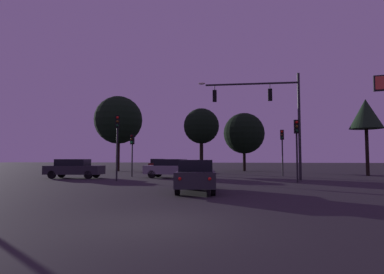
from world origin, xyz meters
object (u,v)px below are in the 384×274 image
(traffic_light_corner_left, at_px, (282,143))
(traffic_light_median, at_px, (132,146))
(car_crossing_right, at_px, (172,168))
(tree_right_cluster, at_px, (201,126))
(traffic_signal_mast_arm, at_px, (270,107))
(car_crossing_left, at_px, (74,168))
(car_nearside_lane, at_px, (196,175))
(traffic_light_corner_right, at_px, (297,138))
(tree_behind_sign, at_px, (366,114))
(tree_center_horizon, at_px, (244,133))
(car_far_lane, at_px, (158,165))
(traffic_light_far_side, at_px, (117,135))
(tree_left_far, at_px, (118,120))

(traffic_light_corner_left, relative_size, traffic_light_median, 1.12)
(car_crossing_right, height_order, tree_right_cluster, tree_right_cluster)
(traffic_light_corner_left, bearing_deg, traffic_signal_mast_arm, -106.58)
(car_crossing_right, bearing_deg, car_crossing_left, -168.76)
(traffic_signal_mast_arm, xyz_separation_m, traffic_light_median, (-11.48, 2.73, -2.74))
(car_nearside_lane, height_order, car_crossing_right, same)
(traffic_light_corner_right, bearing_deg, tree_right_cluster, 120.81)
(traffic_signal_mast_arm, height_order, car_nearside_lane, traffic_signal_mast_arm)
(traffic_light_median, height_order, tree_right_cluster, tree_right_cluster)
(car_crossing_left, relative_size, tree_behind_sign, 0.65)
(traffic_signal_mast_arm, height_order, car_crossing_right, traffic_signal_mast_arm)
(traffic_signal_mast_arm, height_order, traffic_light_median, traffic_signal_mast_arm)
(traffic_light_median, height_order, car_nearside_lane, traffic_light_median)
(traffic_light_corner_left, distance_m, tree_center_horizon, 11.45)
(traffic_signal_mast_arm, relative_size, car_far_lane, 1.87)
(traffic_light_median, relative_size, car_far_lane, 0.88)
(car_nearside_lane, relative_size, car_far_lane, 1.13)
(tree_center_horizon, bearing_deg, traffic_light_far_side, -116.50)
(car_crossing_right, relative_size, car_far_lane, 1.09)
(car_crossing_right, bearing_deg, tree_behind_sign, 17.52)
(traffic_light_corner_left, distance_m, car_nearside_lane, 15.87)
(car_crossing_right, distance_m, tree_behind_sign, 18.58)
(traffic_signal_mast_arm, relative_size, tree_behind_sign, 1.12)
(traffic_light_corner_left, xyz_separation_m, car_far_lane, (-13.56, 9.01, -2.16))
(traffic_light_far_side, xyz_separation_m, tree_left_far, (-6.09, 16.58, 3.07))
(car_nearside_lane, bearing_deg, traffic_light_corner_right, 48.15)
(car_crossing_left, bearing_deg, traffic_light_far_side, -29.92)
(tree_right_cluster, bearing_deg, traffic_light_median, -124.74)
(traffic_light_corner_left, bearing_deg, car_nearside_lane, -112.93)
(car_far_lane, relative_size, tree_center_horizon, 0.58)
(car_crossing_left, xyz_separation_m, car_crossing_right, (7.64, 1.52, 0.00))
(car_nearside_lane, height_order, tree_center_horizon, tree_center_horizon)
(car_crossing_right, distance_m, tree_center_horizon, 16.57)
(traffic_light_corner_right, bearing_deg, traffic_light_far_side, -179.21)
(traffic_light_median, height_order, car_crossing_right, traffic_light_median)
(car_crossing_left, bearing_deg, tree_left_far, 96.46)
(traffic_light_corner_left, height_order, car_crossing_right, traffic_light_corner_left)
(car_far_lane, distance_m, tree_behind_sign, 23.13)
(traffic_light_median, bearing_deg, traffic_light_corner_left, 11.76)
(car_nearside_lane, xyz_separation_m, tree_left_far, (-12.45, 23.02, 5.54))
(car_nearside_lane, xyz_separation_m, tree_right_cluster, (-1.69, 19.38, 4.27))
(car_crossing_right, bearing_deg, traffic_light_corner_right, -23.32)
(car_crossing_left, relative_size, car_crossing_right, 0.99)
(traffic_light_corner_left, bearing_deg, car_crossing_right, -157.21)
(car_far_lane, bearing_deg, car_nearside_lane, -72.44)
(tree_right_cluster, bearing_deg, tree_behind_sign, -12.39)
(traffic_light_corner_right, bearing_deg, tree_behind_sign, 49.54)
(car_far_lane, bearing_deg, traffic_light_far_side, -86.38)
(traffic_signal_mast_arm, xyz_separation_m, car_far_lane, (-11.94, 14.48, -4.59))
(traffic_light_corner_right, relative_size, car_nearside_lane, 0.87)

